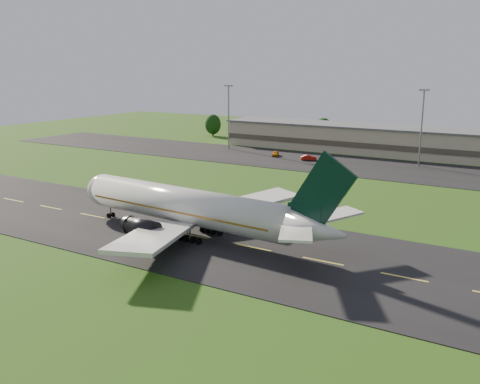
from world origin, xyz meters
The scene contains 9 objects.
ground centered at (0.00, 0.00, 0.00)m, with size 360.00×360.00×0.00m, color #254110.
taxiway centered at (0.00, 0.00, 0.05)m, with size 220.00×30.00×0.10m, color black.
apron centered at (0.00, 72.00, 0.05)m, with size 260.00×30.00×0.10m, color black.
airliner centered at (-11.35, -0.06, 4.66)m, with size 51.30×42.09×15.57m.
terminal centered at (6.40, 96.18, 3.99)m, with size 145.00×16.00×8.40m.
light_mast_west centered at (-55.00, 80.00, 12.74)m, with size 2.40×1.20×20.35m.
light_mast_centre centered at (5.00, 80.00, 12.74)m, with size 2.40×1.20×20.35m.
service_vehicle_a centered at (-35.41, 74.93, 0.85)m, with size 1.77×4.39×1.50m, color orange.
service_vehicle_b centered at (-23.88, 73.21, 0.84)m, with size 1.57×4.49×1.48m, color #A5140B.
Camera 1 is at (36.99, -64.68, 25.99)m, focal length 40.00 mm.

